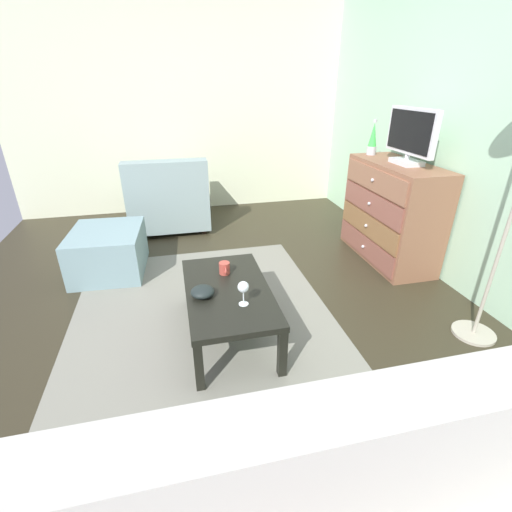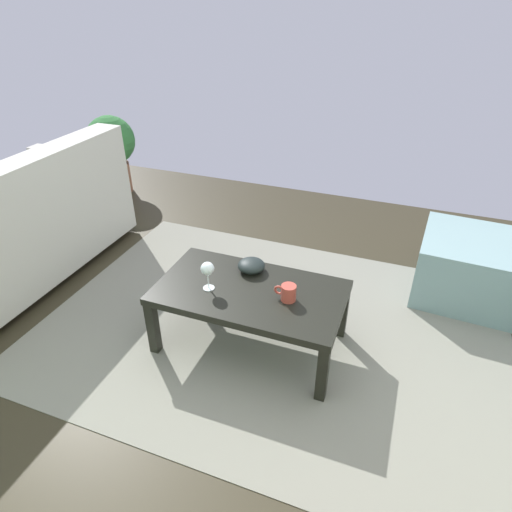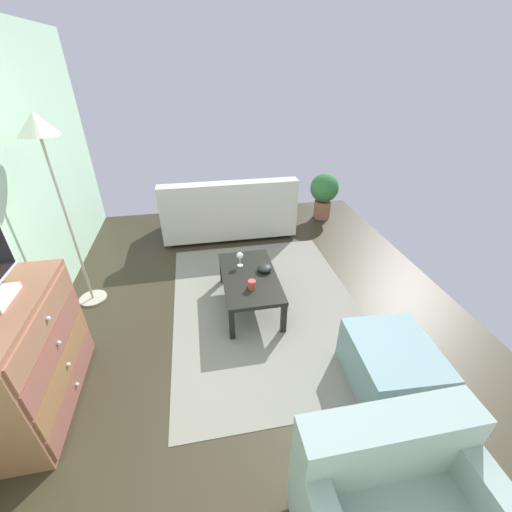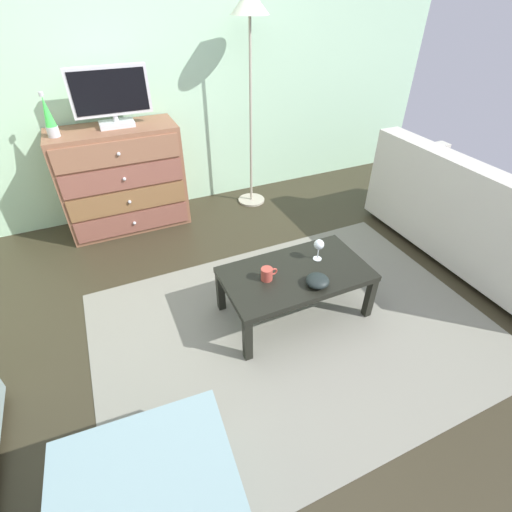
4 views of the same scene
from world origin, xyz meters
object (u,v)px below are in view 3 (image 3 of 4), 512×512
potted_plant (324,192)px  ottoman (391,365)px  mug (252,284)px  standing_lamp (43,146)px  coffee_table (250,279)px  wine_glass (240,256)px  dresser (25,359)px  couch_large (228,211)px  bowl_decorative (265,268)px

potted_plant → ottoman: bearing=168.8°
mug → standing_lamp: bearing=69.8°
coffee_table → wine_glass: bearing=18.0°
wine_glass → potted_plant: potted_plant is taller
ottoman → potted_plant: (3.13, -0.62, 0.24)m
standing_lamp → potted_plant: size_ratio=2.60×
dresser → coffee_table: dresser is taller
coffee_table → wine_glass: size_ratio=6.20×
couch_large → ottoman: size_ratio=2.64×
dresser → mug: dresser is taller
coffee_table → bowl_decorative: bowl_decorative is taller
dresser → mug: 1.81m
dresser → ottoman: size_ratio=1.51×
dresser → ottoman: dresser is taller
dresser → potted_plant: bearing=-48.8°
dresser → couch_large: size_ratio=0.57×
potted_plant → wine_glass: bearing=138.0°
standing_lamp → potted_plant: 3.74m
dresser → wine_glass: bearing=-57.1°
dresser → coffee_table: (0.85, -1.70, -0.14)m
standing_lamp → potted_plant: bearing=-63.7°
couch_large → ottoman: 3.02m
potted_plant → couch_large: bearing=99.5°
coffee_table → bowl_decorative: 0.19m
ottoman → standing_lamp: standing_lamp is taller
mug → bowl_decorative: size_ratio=0.76×
wine_glass → mug: size_ratio=1.38×
bowl_decorative → ottoman: bowl_decorative is taller
bowl_decorative → ottoman: size_ratio=0.21×
coffee_table → couch_large: 1.71m
wine_glass → mug: bearing=-172.7°
dresser → ottoman: (-0.31, -2.61, -0.27)m
dresser → coffee_table: size_ratio=1.09×
coffee_table → ottoman: ottoman is taller
mug → potted_plant: size_ratio=0.16×
bowl_decorative → potted_plant: bearing=-35.4°
dresser → bowl_decorative: (0.91, -1.87, -0.07)m
wine_glass → couch_large: (1.51, -0.04, -0.14)m
couch_large → potted_plant: (0.26, -1.55, 0.10)m
dresser → coffee_table: 1.91m
standing_lamp → mug: bearing=-110.2°
bowl_decorative → potted_plant: (1.91, -1.36, 0.04)m
dresser → ottoman: bearing=-96.8°
wine_glass → coffee_table: bearing=-162.0°
wine_glass → couch_large: size_ratio=0.09×
ottoman → mug: bearing=43.9°
bowl_decorative → couch_large: couch_large is taller
wine_glass → potted_plant: size_ratio=0.22×
bowl_decorative → standing_lamp: standing_lamp is taller
standing_lamp → dresser: bearing=177.8°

